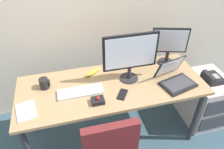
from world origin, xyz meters
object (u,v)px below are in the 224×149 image
Objects in this scene: monitor_side at (169,44)px; banana at (92,72)px; file_cabinet at (204,99)px; monitor_main at (130,54)px; laptop at (175,78)px; paper_notepad at (26,111)px; trackball_mouse at (98,100)px; desk_phone at (212,78)px; keyboard at (80,92)px; coffee_mug at (44,83)px; cell_phone at (123,94)px.

monitor_side is 0.84m from banana.
monitor_main is (-0.93, 0.06, 0.73)m from file_cabinet.
monitor_side is 0.38m from laptop.
paper_notepad is at bearing -149.79° from banana.
monitor_main reaches higher than trackball_mouse.
monitor_main is at bearing 175.04° from desk_phone.
laptop is at bearing -4.89° from keyboard.
trackball_mouse reaches higher than file_cabinet.
keyboard is 4.06× the size of coffee_mug.
trackball_mouse is at bearing -137.70° from cell_phone.
monitor_side is at bearing 3.95° from coffee_mug.
banana is at bearing 30.21° from paper_notepad.
trackball_mouse is 0.77× the size of cell_phone.
laptop is 3.40× the size of trackball_mouse.
monitor_side reaches higher than paper_notepad.
cell_phone is at bearing -172.33° from file_cabinet.
desk_phone is at bearing 0.14° from keyboard.
file_cabinet is 4.21× the size of cell_phone.
file_cabinet is at bearing 4.02° from paper_notepad.
keyboard is 0.90m from laptop.
trackball_mouse is (-0.84, -0.41, -0.21)m from monitor_side.
desk_phone is at bearing -4.96° from monitor_main.
desk_phone is 0.55m from laptop.
coffee_mug is (-0.31, 0.16, 0.04)m from keyboard.
coffee_mug reaches higher than banana.
banana reaches higher than desk_phone.
coffee_mug is at bearing -169.46° from cell_phone.
desk_phone is 0.39× the size of monitor_main.
paper_notepad is (-0.96, -0.20, -0.28)m from monitor_main.
desk_phone is 1.31m from trackball_mouse.
trackball_mouse is 0.53× the size of paper_notepad.
file_cabinet is 2.87× the size of paper_notepad.
monitor_main is at bearing 11.60° from paper_notepad.
banana is (-0.33, 0.17, -0.26)m from monitor_main.
keyboard is 0.38m from cell_phone.
desk_phone reaches higher than file_cabinet.
keyboard is at bearing 175.11° from laptop.
trackball_mouse is 0.58× the size of banana.
file_cabinet is at bearing -3.92° from monitor_main.
desk_phone is at bearing 8.77° from laptop.
monitor_main is at bearing 91.09° from cell_phone.
paper_notepad is at bearing -166.04° from monitor_side.
laptop reaches higher than desk_phone.
monitor_side reaches higher than banana.
laptop is 1.97× the size of banana.
monitor_side is 1.50m from paper_notepad.
monitor_side is at bearing 77.36° from laptop.
banana is (-0.81, 0.01, -0.21)m from monitor_side.
cell_phone is 0.43m from banana.
cell_phone is (-0.13, -0.21, -0.28)m from monitor_main.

